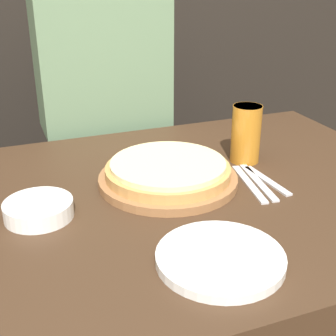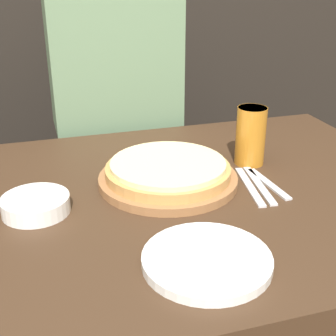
# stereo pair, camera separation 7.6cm
# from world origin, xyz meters

# --- Properties ---
(dining_table) EXTENTS (1.41, 0.89, 0.77)m
(dining_table) POSITION_xyz_m (0.00, 0.00, 0.39)
(dining_table) COLOR #3D2819
(dining_table) RESTS_ON ground_plane
(pizza_on_board) EXTENTS (0.33, 0.33, 0.06)m
(pizza_on_board) POSITION_xyz_m (0.07, 0.05, 0.80)
(pizza_on_board) COLOR #99663D
(pizza_on_board) RESTS_ON dining_table
(beer_glass) EXTENTS (0.08, 0.08, 0.15)m
(beer_glass) POSITION_xyz_m (0.32, 0.11, 0.86)
(beer_glass) COLOR #B7701E
(beer_glass) RESTS_ON dining_table
(dinner_plate) EXTENTS (0.23, 0.23, 0.02)m
(dinner_plate) POSITION_xyz_m (0.04, -0.28, 0.78)
(dinner_plate) COLOR white
(dinner_plate) RESTS_ON dining_table
(side_bowl) EXTENTS (0.14, 0.14, 0.04)m
(side_bowl) POSITION_xyz_m (-0.24, 0.00, 0.79)
(side_bowl) COLOR white
(side_bowl) RESTS_ON dining_table
(fork) EXTENTS (0.05, 0.20, 0.00)m
(fork) POSITION_xyz_m (0.25, -0.02, 0.78)
(fork) COLOR silver
(fork) RESTS_ON dining_table
(dinner_knife) EXTENTS (0.05, 0.21, 0.00)m
(dinner_knife) POSITION_xyz_m (0.28, -0.02, 0.78)
(dinner_knife) COLOR silver
(dinner_knife) RESTS_ON dining_table
(spoon) EXTENTS (0.03, 0.17, 0.00)m
(spoon) POSITION_xyz_m (0.30, -0.02, 0.78)
(spoon) COLOR silver
(spoon) RESTS_ON dining_table
(diner_person) EXTENTS (0.41, 0.20, 1.36)m
(diner_person) POSITION_xyz_m (0.06, 0.59, 0.66)
(diner_person) COLOR #33333D
(diner_person) RESTS_ON ground_plane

